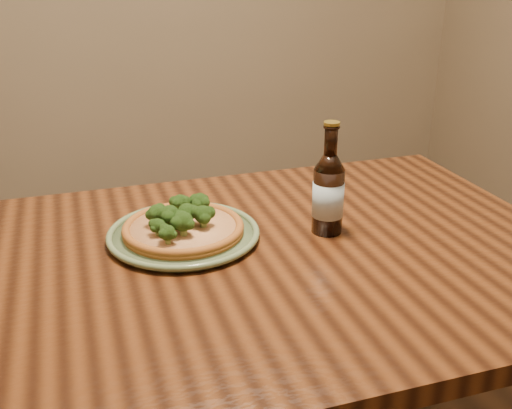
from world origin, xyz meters
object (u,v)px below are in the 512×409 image
object	(u,v)px
plate	(184,234)
pizza	(183,226)
beer_bottle	(328,193)
table	(187,304)

from	to	relation	value
plate	pizza	bearing A→B (deg)	-171.50
beer_bottle	plate	bearing A→B (deg)	147.69
plate	pizza	distance (m)	0.02
plate	beer_bottle	distance (m)	0.32
plate	pizza	world-z (taller)	pizza
plate	beer_bottle	xyz separation A→B (m)	(0.30, -0.06, 0.08)
plate	beer_bottle	size ratio (longest dim) A/B	1.32
plate	beer_bottle	world-z (taller)	beer_bottle
plate	table	bearing A→B (deg)	-100.37
plate	pizza	size ratio (longest dim) A/B	1.26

